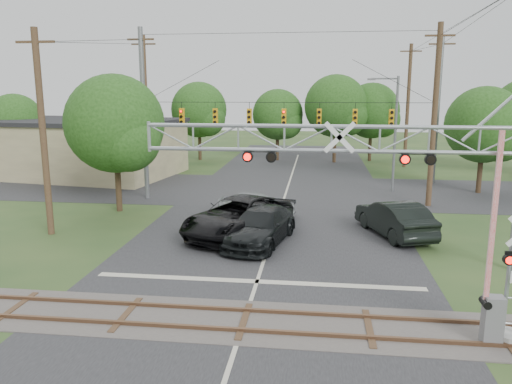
# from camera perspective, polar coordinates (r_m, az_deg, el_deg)

# --- Properties ---
(ground) EXTENTS (160.00, 160.00, 0.00)m
(ground) POSITION_cam_1_polar(r_m,az_deg,el_deg) (15.05, -2.56, -18.00)
(ground) COLOR #29431F
(ground) RESTS_ON ground
(road_main) EXTENTS (14.00, 90.00, 0.02)m
(road_main) POSITION_cam_1_polar(r_m,az_deg,el_deg) (24.17, 1.42, -6.30)
(road_main) COLOR #252527
(road_main) RESTS_ON ground
(road_cross) EXTENTS (90.00, 12.00, 0.02)m
(road_cross) POSITION_cam_1_polar(r_m,az_deg,el_deg) (37.70, 3.54, 0.21)
(road_cross) COLOR #252527
(road_cross) RESTS_ON ground
(railroad_track) EXTENTS (90.00, 3.20, 0.17)m
(railroad_track) POSITION_cam_1_polar(r_m,az_deg,el_deg) (16.78, -1.38, -14.57)
(railroad_track) COLOR #443E3B
(railroad_track) RESTS_ON ground
(crossing_gantry) EXTENTS (11.47, 0.93, 7.25)m
(crossing_gantry) POSITION_cam_1_polar(r_m,az_deg,el_deg) (15.03, 16.57, -0.04)
(crossing_gantry) COLOR #979691
(crossing_gantry) RESTS_ON ground
(traffic_signal_span) EXTENTS (19.34, 0.36, 11.50)m
(traffic_signal_span) POSITION_cam_1_polar(r_m,az_deg,el_deg) (32.97, 4.76, 8.60)
(traffic_signal_span) COLOR slate
(traffic_signal_span) RESTS_ON ground
(pickup_black) EXTENTS (5.87, 7.79, 1.97)m
(pickup_black) POSITION_cam_1_polar(r_m,az_deg,el_deg) (25.88, -2.07, -2.85)
(pickup_black) COLOR black
(pickup_black) RESTS_ON ground
(car_dark) EXTENTS (3.63, 6.33, 1.73)m
(car_dark) POSITION_cam_1_polar(r_m,az_deg,el_deg) (24.55, 0.50, -3.93)
(car_dark) COLOR black
(car_dark) RESTS_ON ground
(sedan_silver) EXTENTS (4.63, 1.94, 1.56)m
(sedan_silver) POSITION_cam_1_polar(r_m,az_deg,el_deg) (29.46, 0.10, -1.46)
(sedan_silver) COLOR gray
(sedan_silver) RESTS_ON ground
(suv_dark) EXTENTS (3.75, 5.96, 1.85)m
(suv_dark) POSITION_cam_1_polar(r_m,az_deg,el_deg) (26.80, 15.52, -2.89)
(suv_dark) COLOR black
(suv_dark) RESTS_ON ground
(commercial_building) EXTENTS (22.26, 13.64, 4.90)m
(commercial_building) POSITION_cam_1_polar(r_m,az_deg,el_deg) (48.28, -21.57, 4.86)
(commercial_building) COLOR #8B805C
(commercial_building) RESTS_ON ground
(streetlight) EXTENTS (2.25, 0.23, 8.42)m
(streetlight) POSITION_cam_1_polar(r_m,az_deg,el_deg) (37.79, 15.41, 7.04)
(streetlight) COLOR slate
(streetlight) RESTS_ON ground
(utility_poles) EXTENTS (25.48, 29.43, 12.44)m
(utility_poles) POSITION_cam_1_polar(r_m,az_deg,el_deg) (35.43, 7.22, 9.05)
(utility_poles) COLOR #44291F
(utility_poles) RESTS_ON ground
(treeline) EXTENTS (53.01, 30.84, 9.07)m
(treeline) POSITION_cam_1_polar(r_m,az_deg,el_deg) (47.03, 6.39, 9.02)
(treeline) COLOR #3B2A1B
(treeline) RESTS_ON ground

